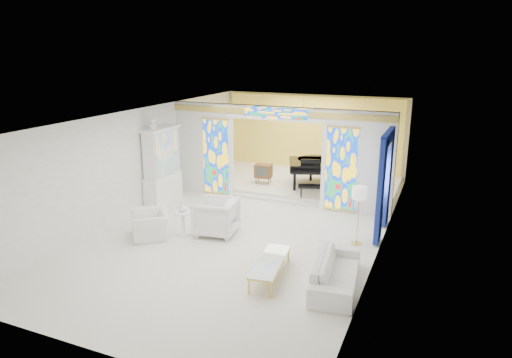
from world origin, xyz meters
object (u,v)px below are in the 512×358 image
at_px(coffee_table, 270,262).
at_px(tv_console, 263,171).
at_px(armchair_left, 150,224).
at_px(china_cabinet, 162,167).
at_px(armchair_right, 216,217).
at_px(sofa, 336,272).
at_px(grand_piano, 313,165).

xyz_separation_m(coffee_table, tv_console, (-2.54, 5.88, 0.25)).
bearing_deg(tv_console, armchair_left, -107.27).
height_order(china_cabinet, armchair_left, china_cabinet).
bearing_deg(armchair_right, china_cabinet, -129.31).
height_order(china_cabinet, coffee_table, china_cabinet).
relative_size(coffee_table, tv_console, 2.70).
bearing_deg(coffee_table, tv_console, 113.36).
height_order(sofa, coffee_table, sofa).
bearing_deg(sofa, armchair_right, 60.32).
xyz_separation_m(sofa, grand_piano, (-2.29, 6.22, 0.56)).
relative_size(china_cabinet, grand_piano, 0.95).
distance_m(china_cabinet, sofa, 6.93).
relative_size(armchair_right, grand_piano, 0.36).
xyz_separation_m(china_cabinet, armchair_right, (2.68, -1.58, -0.70)).
bearing_deg(china_cabinet, armchair_left, -63.27).
height_order(grand_piano, tv_console, grand_piano).
xyz_separation_m(sofa, tv_console, (-3.89, 5.70, 0.29)).
xyz_separation_m(grand_piano, tv_console, (-1.60, -0.53, -0.26)).
distance_m(grand_piano, tv_console, 1.70).
bearing_deg(armchair_left, china_cabinet, 166.97).
bearing_deg(coffee_table, china_cabinet, 146.16).
bearing_deg(sofa, coffee_table, 90.92).
bearing_deg(coffee_table, armchair_right, 142.41).
bearing_deg(tv_console, china_cabinet, -135.95).
bearing_deg(armchair_right, tv_console, 176.66).
distance_m(coffee_table, tv_console, 6.41).
height_order(coffee_table, grand_piano, grand_piano).
relative_size(coffee_table, grand_piano, 0.62).
bearing_deg(china_cabinet, grand_piano, 39.35).
height_order(armchair_left, sofa, armchair_left).
bearing_deg(armchair_left, coffee_table, 37.21).
distance_m(china_cabinet, coffee_table, 5.86).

